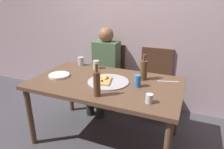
% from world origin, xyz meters
% --- Properties ---
extents(ground_plane, '(8.00, 8.00, 0.00)m').
position_xyz_m(ground_plane, '(0.00, 0.00, 0.00)').
color(ground_plane, '#424247').
extents(back_wall, '(6.00, 0.10, 2.60)m').
position_xyz_m(back_wall, '(0.00, 1.03, 1.30)').
color(back_wall, '#B29EA3').
rests_on(back_wall, ground_plane).
extents(dining_table, '(1.57, 0.90, 0.72)m').
position_xyz_m(dining_table, '(0.00, 0.00, 0.65)').
color(dining_table, brown).
rests_on(dining_table, ground_plane).
extents(pizza_tray, '(0.43, 0.43, 0.01)m').
position_xyz_m(pizza_tray, '(0.03, 0.00, 0.73)').
color(pizza_tray, '#ADADB2').
rests_on(pizza_tray, dining_table).
extents(pizza_slice_last, '(0.18, 0.24, 0.05)m').
position_xyz_m(pizza_slice_last, '(0.00, -0.03, 0.75)').
color(pizza_slice_last, tan).
rests_on(pizza_slice_last, pizza_tray).
extents(wine_bottle, '(0.06, 0.06, 0.30)m').
position_xyz_m(wine_bottle, '(0.06, -0.32, 0.84)').
color(wine_bottle, brown).
rests_on(wine_bottle, dining_table).
extents(beer_bottle, '(0.08, 0.08, 0.28)m').
position_xyz_m(beer_bottle, '(0.35, 0.22, 0.83)').
color(beer_bottle, brown).
rests_on(beer_bottle, dining_table).
extents(tumbler_near, '(0.08, 0.08, 0.11)m').
position_xyz_m(tumbler_near, '(-0.52, 0.38, 0.78)').
color(tumbler_near, '#B7C6BC').
rests_on(tumbler_near, dining_table).
extents(tumbler_far, '(0.08, 0.08, 0.10)m').
position_xyz_m(tumbler_far, '(-0.28, 0.34, 0.77)').
color(tumbler_far, beige).
rests_on(tumbler_far, dining_table).
extents(wine_glass, '(0.06, 0.06, 0.08)m').
position_xyz_m(wine_glass, '(0.53, -0.27, 0.76)').
color(wine_glass, silver).
rests_on(wine_glass, dining_table).
extents(soda_can, '(0.07, 0.07, 0.12)m').
position_xyz_m(soda_can, '(0.34, 0.01, 0.78)').
color(soda_can, '#337AC1').
rests_on(soda_can, dining_table).
extents(plate_stack, '(0.23, 0.23, 0.03)m').
position_xyz_m(plate_stack, '(-0.54, -0.06, 0.73)').
color(plate_stack, white).
rests_on(plate_stack, dining_table).
extents(table_knife, '(0.22, 0.08, 0.01)m').
position_xyz_m(table_knife, '(0.61, 0.25, 0.72)').
color(table_knife, '#B7B7BC').
rests_on(table_knife, dining_table).
extents(chair_left, '(0.44, 0.44, 0.90)m').
position_xyz_m(chair_left, '(-0.34, 0.85, 0.51)').
color(chair_left, '#472D1E').
rests_on(chair_left, ground_plane).
extents(chair_right, '(0.44, 0.44, 0.90)m').
position_xyz_m(chair_right, '(0.36, 0.85, 0.51)').
color(chair_right, '#472D1E').
rests_on(chair_right, ground_plane).
extents(guest_in_sweater, '(0.36, 0.56, 1.17)m').
position_xyz_m(guest_in_sweater, '(-0.34, 0.70, 0.64)').
color(guest_in_sweater, '#4C6B47').
rests_on(guest_in_sweater, ground_plane).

